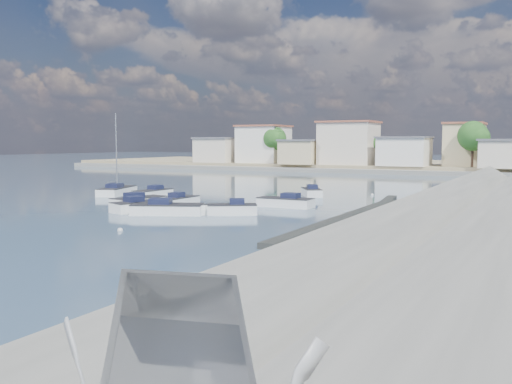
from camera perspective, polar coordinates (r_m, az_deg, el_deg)
ground at (r=72.76m, az=11.25°, el=0.42°), size 400.00×400.00×0.00m
breakwater at (r=44.73m, az=9.88°, el=-2.16°), size 2.00×31.02×0.35m
far_shore_land at (r=123.42m, az=18.08°, el=2.44°), size 160.00×40.00×1.40m
far_shore_quay at (r=102.80m, az=16.13°, el=1.85°), size 160.00×2.50×0.80m
far_town at (r=106.98m, az=22.47°, el=4.22°), size 113.01×12.80×8.35m
shore_trees at (r=98.47m, az=20.65°, el=4.99°), size 74.56×38.32×7.92m
motorboat_a at (r=51.50m, az=-7.51°, el=-0.96°), size 1.69×4.72×1.48m
motorboat_b at (r=48.14m, az=-11.39°, el=-1.43°), size 3.17×5.15×1.48m
motorboat_c at (r=50.21m, az=2.69°, el=-1.08°), size 5.49×1.94×1.48m
motorboat_d at (r=44.91m, az=-2.69°, el=-1.80°), size 4.13×3.40×1.48m
motorboat_e at (r=51.88m, az=-11.40°, el=-0.98°), size 3.11×5.67×1.48m
motorboat_f at (r=60.69m, az=5.53°, el=-0.04°), size 3.53×4.25×1.48m
motorboat_g at (r=59.39m, az=-10.43°, el=-0.21°), size 1.90×5.20×1.48m
motorboat_h at (r=45.46m, az=-8.46°, el=-1.76°), size 6.21×4.29×1.48m
sailboat at (r=63.95m, az=-13.61°, el=0.12°), size 4.07×7.05×9.00m
mooring_buoys at (r=48.12m, az=12.27°, el=-1.85°), size 17.49×36.38×0.36m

